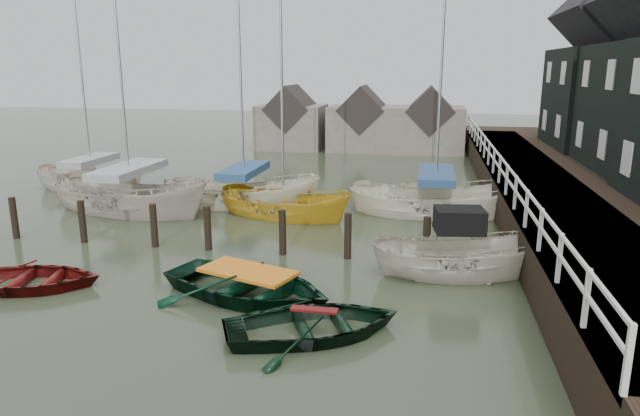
% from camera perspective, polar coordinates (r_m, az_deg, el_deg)
% --- Properties ---
extents(ground, '(120.00, 120.00, 0.00)m').
position_cam_1_polar(ground, '(15.22, -10.99, -7.85)').
color(ground, '#313C26').
rests_on(ground, ground).
extents(pier, '(3.04, 32.00, 2.70)m').
position_cam_1_polar(pier, '(23.95, 20.27, 1.32)').
color(pier, black).
rests_on(pier, ground).
extents(mooring_pilings, '(13.72, 0.22, 1.80)m').
position_cam_1_polar(mooring_pilings, '(18.09, -10.89, -2.64)').
color(mooring_pilings, black).
rests_on(mooring_pilings, ground).
extents(far_sheds, '(14.00, 4.08, 4.39)m').
position_cam_1_polar(far_sheds, '(39.53, 4.06, 8.49)').
color(far_sheds, '#665B51').
rests_on(far_sheds, ground).
extents(rowboat_red, '(4.17, 3.36, 0.77)m').
position_cam_1_polar(rowboat_red, '(16.76, -27.07, -7.12)').
color(rowboat_red, '#570D0C').
rests_on(rowboat_red, ground).
extents(rowboat_green, '(5.38, 4.58, 0.94)m').
position_cam_1_polar(rowboat_green, '(14.46, -7.13, -8.89)').
color(rowboat_green, black).
rests_on(rowboat_green, ground).
extents(rowboat_dkgreen, '(4.61, 4.09, 0.79)m').
position_cam_1_polar(rowboat_dkgreen, '(12.49, -0.57, -12.60)').
color(rowboat_dkgreen, black).
rests_on(rowboat_dkgreen, ground).
extents(motorboat, '(4.82, 2.34, 2.76)m').
position_cam_1_polar(motorboat, '(16.16, 13.51, -6.35)').
color(motorboat, '#BEB6A2').
rests_on(motorboat, ground).
extents(sailboat_a, '(7.71, 4.35, 12.44)m').
position_cam_1_polar(sailboat_a, '(23.94, -18.30, -0.12)').
color(sailboat_a, '#BEB1A2').
rests_on(sailboat_a, ground).
extents(sailboat_b, '(6.46, 2.73, 11.01)m').
position_cam_1_polar(sailboat_b, '(23.86, -7.54, 0.43)').
color(sailboat_b, beige).
rests_on(sailboat_b, ground).
extents(sailboat_c, '(6.02, 3.64, 10.84)m').
position_cam_1_polar(sailboat_c, '(22.04, -3.64, -0.72)').
color(sailboat_c, gold).
rests_on(sailboat_c, ground).
extents(sailboat_d, '(6.72, 2.59, 11.26)m').
position_cam_1_polar(sailboat_d, '(22.72, 11.36, -0.41)').
color(sailboat_d, silver).
rests_on(sailboat_d, ground).
extents(sailboat_e, '(6.27, 3.27, 10.37)m').
position_cam_1_polar(sailboat_e, '(28.73, -21.78, 1.85)').
color(sailboat_e, beige).
rests_on(sailboat_e, ground).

